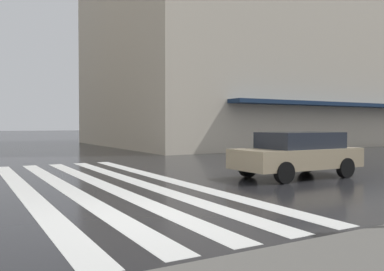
# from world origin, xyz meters

# --- Properties ---
(ground_plane) EXTENTS (220.00, 220.00, 0.00)m
(ground_plane) POSITION_xyz_m (0.00, 0.00, 0.00)
(ground_plane) COLOR black
(zebra_crossing) EXTENTS (13.00, 4.50, 0.01)m
(zebra_crossing) POSITION_xyz_m (4.00, -0.52, 0.00)
(zebra_crossing) COLOR silver
(zebra_crossing) RESTS_ON ground_plane
(haussmann_block_corner) EXTENTS (19.23, 26.48, 24.38)m
(haussmann_block_corner) POSITION_xyz_m (21.51, -19.81, 11.93)
(haussmann_block_corner) COLOR beige
(haussmann_block_corner) RESTS_ON ground_plane
(car_champagne) EXTENTS (1.85, 4.10, 1.41)m
(car_champagne) POSITION_xyz_m (2.50, -6.27, 0.76)
(car_champagne) COLOR tan
(car_champagne) RESTS_ON ground_plane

